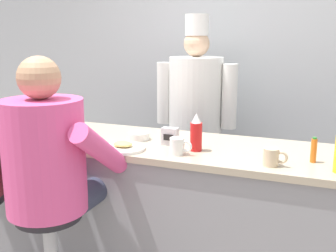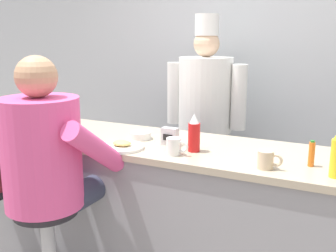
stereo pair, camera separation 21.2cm
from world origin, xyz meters
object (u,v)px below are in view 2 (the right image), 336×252
(napkin_dispenser_chrome, at_px, (170,136))
(diner_seated_pink, at_px, (47,160))
(ketchup_bottle_red, at_px, (194,134))
(coffee_mug_tan, at_px, (266,160))
(cook_in_whites_near, at_px, (205,113))
(breakfast_plate, at_px, (122,146))
(coffee_mug_white, at_px, (174,146))
(hot_sauce_bottle_orange, at_px, (312,154))
(cereal_bowl, at_px, (141,135))

(napkin_dispenser_chrome, relative_size, diner_seated_pink, 0.07)
(ketchup_bottle_red, height_order, coffee_mug_tan, ketchup_bottle_red)
(diner_seated_pink, distance_m, cook_in_whites_near, 1.59)
(breakfast_plate, distance_m, diner_seated_pink, 0.45)
(diner_seated_pink, bearing_deg, ketchup_bottle_red, 37.39)
(coffee_mug_white, bearing_deg, ketchup_bottle_red, 58.19)
(coffee_mug_white, bearing_deg, diner_seated_pink, -146.53)
(cook_in_whites_near, bearing_deg, coffee_mug_white, -77.39)
(coffee_mug_tan, bearing_deg, coffee_mug_white, 178.63)
(ketchup_bottle_red, xyz_separation_m, hot_sauce_bottle_orange, (0.67, 0.02, -0.04))
(ketchup_bottle_red, bearing_deg, breakfast_plate, -161.34)
(hot_sauce_bottle_orange, bearing_deg, cook_in_whites_near, 134.31)
(ketchup_bottle_red, relative_size, diner_seated_pink, 0.15)
(ketchup_bottle_red, relative_size, coffee_mug_tan, 1.78)
(hot_sauce_bottle_orange, relative_size, cereal_bowl, 1.02)
(ketchup_bottle_red, distance_m, cereal_bowl, 0.46)
(diner_seated_pink, bearing_deg, coffee_mug_tan, 18.69)
(coffee_mug_tan, distance_m, napkin_dispenser_chrome, 0.69)
(coffee_mug_white, distance_m, napkin_dispenser_chrome, 0.22)
(breakfast_plate, distance_m, cook_in_whites_near, 1.18)
(napkin_dispenser_chrome, bearing_deg, hot_sauce_bottle_orange, -3.58)
(hot_sauce_bottle_orange, xyz_separation_m, diner_seated_pink, (-1.34, -0.53, -0.07))
(napkin_dispenser_chrome, bearing_deg, breakfast_plate, -136.87)
(breakfast_plate, xyz_separation_m, cook_in_whites_near, (0.09, 1.18, 0.02))
(cereal_bowl, bearing_deg, hot_sauce_bottle_orange, -5.13)
(coffee_mug_tan, xyz_separation_m, cook_in_whites_near, (-0.79, 1.17, -0.02))
(cereal_bowl, bearing_deg, cook_in_whites_near, 83.53)
(breakfast_plate, relative_size, coffee_mug_tan, 2.12)
(coffee_mug_tan, relative_size, coffee_mug_white, 0.96)
(coffee_mug_white, bearing_deg, hot_sauce_bottle_orange, 10.23)
(coffee_mug_tan, distance_m, coffee_mug_white, 0.54)
(hot_sauce_bottle_orange, relative_size, diner_seated_pink, 0.09)
(breakfast_plate, relative_size, cereal_bowl, 1.96)
(napkin_dispenser_chrome, bearing_deg, cook_in_whites_near, 98.03)
(diner_seated_pink, height_order, cook_in_whites_near, cook_in_whites_near)
(diner_seated_pink, bearing_deg, breakfast_plate, 55.75)
(ketchup_bottle_red, xyz_separation_m, breakfast_plate, (-0.42, -0.14, -0.09))
(coffee_mug_white, bearing_deg, breakfast_plate, -176.08)
(ketchup_bottle_red, bearing_deg, napkin_dispenser_chrome, 160.52)
(cereal_bowl, xyz_separation_m, cook_in_whites_near, (0.10, 0.92, 0.01))
(hot_sauce_bottle_orange, xyz_separation_m, breakfast_plate, (-1.09, -0.16, -0.05))
(cereal_bowl, xyz_separation_m, coffee_mug_white, (0.36, -0.23, 0.03))
(ketchup_bottle_red, bearing_deg, cook_in_whites_near, 107.74)
(cereal_bowl, bearing_deg, diner_seated_pink, -110.75)
(ketchup_bottle_red, relative_size, napkin_dispenser_chrome, 2.08)
(breakfast_plate, height_order, cook_in_whites_near, cook_in_whites_near)
(breakfast_plate, bearing_deg, coffee_mug_white, 3.92)
(breakfast_plate, relative_size, coffee_mug_white, 2.03)
(coffee_mug_tan, bearing_deg, cook_in_whites_near, 124.23)
(breakfast_plate, bearing_deg, ketchup_bottle_red, 18.66)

